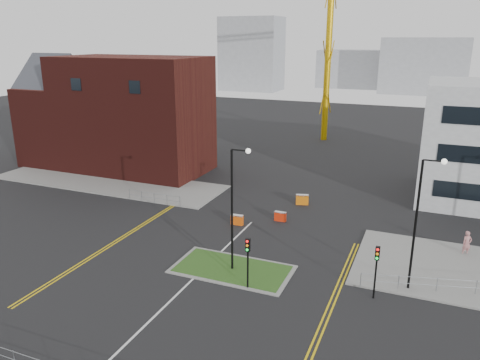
# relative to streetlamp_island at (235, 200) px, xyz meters

# --- Properties ---
(ground) EXTENTS (200.00, 200.00, 0.00)m
(ground) POSITION_rel_streetlamp_island_xyz_m (-2.22, -8.00, -5.41)
(ground) COLOR black
(ground) RESTS_ON ground
(pavement_left) EXTENTS (28.00, 8.00, 0.12)m
(pavement_left) POSITION_rel_streetlamp_island_xyz_m (-22.22, 14.00, -5.35)
(pavement_left) COLOR slate
(pavement_left) RESTS_ON ground
(island_kerb) EXTENTS (8.60, 4.60, 0.08)m
(island_kerb) POSITION_rel_streetlamp_island_xyz_m (-0.22, 0.00, -5.37)
(island_kerb) COLOR slate
(island_kerb) RESTS_ON ground
(grass_island) EXTENTS (8.00, 4.00, 0.12)m
(grass_island) POSITION_rel_streetlamp_island_xyz_m (-0.22, 0.00, -5.35)
(grass_island) COLOR #224416
(grass_island) RESTS_ON ground
(brick_building) EXTENTS (24.20, 10.07, 14.24)m
(brick_building) POSITION_rel_streetlamp_island_xyz_m (-25.19, 20.00, 1.44)
(brick_building) COLOR #3F130F
(brick_building) RESTS_ON ground
(streetlamp_island) EXTENTS (1.46, 0.36, 9.18)m
(streetlamp_island) POSITION_rel_streetlamp_island_xyz_m (0.00, 0.00, 0.00)
(streetlamp_island) COLOR black
(streetlamp_island) RESTS_ON ground
(streetlamp_right_near) EXTENTS (1.46, 0.36, 9.18)m
(streetlamp_right_near) POSITION_rel_streetlamp_island_xyz_m (12.00, 2.00, 0.00)
(streetlamp_right_near) COLOR black
(streetlamp_right_near) RESTS_ON ground
(traffic_light_island) EXTENTS (0.28, 0.33, 3.65)m
(traffic_light_island) POSITION_rel_streetlamp_island_xyz_m (1.78, -2.02, -2.85)
(traffic_light_island) COLOR black
(traffic_light_island) RESTS_ON ground
(traffic_light_right) EXTENTS (0.28, 0.33, 3.65)m
(traffic_light_right) POSITION_rel_streetlamp_island_xyz_m (9.78, -0.02, -2.85)
(traffic_light_right) COLOR black
(traffic_light_right) RESTS_ON ground
(railing_left) EXTENTS (6.05, 0.05, 1.10)m
(railing_left) POSITION_rel_streetlamp_island_xyz_m (-13.22, 10.00, -4.67)
(railing_left) COLOR gray
(railing_left) RESTS_ON ground
(centre_line) EXTENTS (0.15, 30.00, 0.01)m
(centre_line) POSITION_rel_streetlamp_island_xyz_m (-2.22, -6.00, -5.41)
(centre_line) COLOR silver
(centre_line) RESTS_ON ground
(yellow_left_a) EXTENTS (0.12, 24.00, 0.01)m
(yellow_left_a) POSITION_rel_streetlamp_island_xyz_m (-11.22, 2.00, -5.41)
(yellow_left_a) COLOR gold
(yellow_left_a) RESTS_ON ground
(yellow_left_b) EXTENTS (0.12, 24.00, 0.01)m
(yellow_left_b) POSITION_rel_streetlamp_island_xyz_m (-10.92, 2.00, -5.41)
(yellow_left_b) COLOR gold
(yellow_left_b) RESTS_ON ground
(yellow_right_a) EXTENTS (0.12, 20.00, 0.01)m
(yellow_right_a) POSITION_rel_streetlamp_island_xyz_m (7.28, -2.00, -5.41)
(yellow_right_a) COLOR gold
(yellow_right_a) RESTS_ON ground
(yellow_right_b) EXTENTS (0.12, 20.00, 0.01)m
(yellow_right_b) POSITION_rel_streetlamp_island_xyz_m (7.58, -2.00, -5.41)
(yellow_right_b) COLOR gold
(yellow_right_b) RESTS_ON ground
(skyline_a) EXTENTS (18.00, 12.00, 22.00)m
(skyline_a) POSITION_rel_streetlamp_island_xyz_m (-42.22, 112.00, 5.59)
(skyline_a) COLOR gray
(skyline_a) RESTS_ON ground
(skyline_b) EXTENTS (24.00, 12.00, 16.00)m
(skyline_b) POSITION_rel_streetlamp_island_xyz_m (7.78, 122.00, 2.59)
(skyline_b) COLOR gray
(skyline_b) RESTS_ON ground
(skyline_d) EXTENTS (30.00, 12.00, 12.00)m
(skyline_d) POSITION_rel_streetlamp_island_xyz_m (-10.22, 132.00, 0.59)
(skyline_d) COLOR gray
(skyline_d) RESTS_ON ground
(pedestrian) EXTENTS (0.86, 0.76, 1.98)m
(pedestrian) POSITION_rel_streetlamp_island_xyz_m (15.56, 9.14, -4.42)
(pedestrian) COLOR tan
(pedestrian) RESTS_ON ground
(barrier_left) EXTENTS (1.13, 0.42, 0.94)m
(barrier_left) POSITION_rel_streetlamp_island_xyz_m (-3.22, 8.00, -4.90)
(barrier_left) COLOR #DC500C
(barrier_left) RESTS_ON ground
(barrier_mid) EXTENTS (1.31, 0.77, 1.05)m
(barrier_mid) POSITION_rel_streetlamp_island_xyz_m (0.78, 15.41, -4.85)
(barrier_mid) COLOR #D4670B
(barrier_mid) RESTS_ON ground
(barrier_right) EXTENTS (1.07, 0.37, 0.90)m
(barrier_right) POSITION_rel_streetlamp_island_xyz_m (0.10, 10.34, -4.93)
(barrier_right) COLOR red
(barrier_right) RESTS_ON ground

